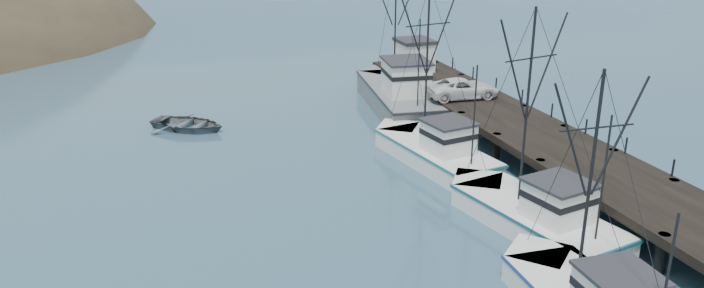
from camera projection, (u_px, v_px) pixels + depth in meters
name	position (u px, v px, depth m)	size (l,w,h in m)	color
pier	(531.00, 134.00, 45.77)	(6.00, 44.00, 2.00)	black
trawler_near	(532.00, 214.00, 36.23)	(5.71, 11.93, 11.93)	white
trawler_far	(433.00, 150.00, 45.37)	(5.26, 11.76, 11.89)	white
work_vessel	(398.00, 94.00, 56.71)	(6.43, 15.68, 13.04)	slate
pier_shed	(414.00, 54.00, 60.79)	(3.00, 3.20, 2.80)	silver
pickup_truck	(463.00, 88.00, 52.56)	(2.55, 5.52, 1.53)	silver
motorboat	(189.00, 129.00, 51.93)	(4.16, 5.83, 1.21)	#4F5557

